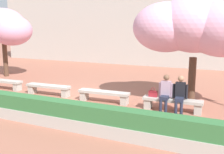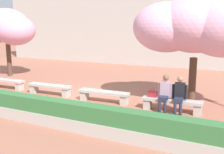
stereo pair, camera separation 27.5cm
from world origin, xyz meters
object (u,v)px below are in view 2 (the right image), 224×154
object	(u,v)px
stone_bench_west_end	(5,82)
person_seated_left	(165,92)
handbag	(152,93)
cherry_tree_secondary	(6,27)
cherry_tree_main	(196,26)
stone_bench_near_east	(172,103)
stone_bench_center	(104,94)
person_seated_right	(179,93)
stone_bench_near_west	(49,88)

from	to	relation	value
stone_bench_west_end	person_seated_left	size ratio (longest dim) A/B	1.62
stone_bench_west_end	handbag	distance (m)	7.39
person_seated_left	cherry_tree_secondary	xyz separation A→B (m)	(-10.41, 2.62, 2.24)
handbag	person_seated_left	bearing A→B (deg)	-4.95
stone_bench_west_end	cherry_tree_main	size ratio (longest dim) A/B	0.45
stone_bench_near_east	handbag	bearing A→B (deg)	-178.84
stone_bench_center	person_seated_right	world-z (taller)	person_seated_right
person_seated_left	person_seated_right	world-z (taller)	same
handbag	cherry_tree_main	xyz separation A→B (m)	(1.21, 1.13, 2.38)
person_seated_right	handbag	distance (m)	0.97
stone_bench_near_west	cherry_tree_main	size ratio (longest dim) A/B	0.45
stone_bench_center	handbag	distance (m)	2.01
cherry_tree_secondary	stone_bench_west_end	bearing A→B (deg)	-45.01
person_seated_left	stone_bench_west_end	bearing A→B (deg)	179.61
cherry_tree_main	stone_bench_near_west	bearing A→B (deg)	-169.30
stone_bench_near_east	handbag	xyz separation A→B (m)	(-0.70, -0.01, 0.27)
cherry_tree_main	cherry_tree_secondary	bearing A→B (deg)	172.57
stone_bench_west_end	person_seated_left	distance (m)	7.85
stone_bench_near_west	handbag	world-z (taller)	handbag
stone_bench_near_west	cherry_tree_main	distance (m)	6.56
person_seated_left	cherry_tree_main	distance (m)	2.65
person_seated_right	handbag	size ratio (longest dim) A/B	3.81
stone_bench_west_end	cherry_tree_main	world-z (taller)	cherry_tree_main
stone_bench_near_west	stone_bench_center	size ratio (longest dim) A/B	1.00
stone_bench_center	person_seated_left	bearing A→B (deg)	-1.25
stone_bench_near_west	cherry_tree_secondary	xyz separation A→B (m)	(-5.26, 2.57, 2.62)
cherry_tree_main	cherry_tree_secondary	size ratio (longest dim) A/B	1.15
stone_bench_west_end	stone_bench_near_east	xyz separation A→B (m)	(8.09, 0.00, 0.00)
stone_bench_center	handbag	bearing A→B (deg)	-0.41
handbag	cherry_tree_main	size ratio (longest dim) A/B	0.07
stone_bench_center	stone_bench_near_east	world-z (taller)	same
stone_bench_near_west	stone_bench_near_east	xyz separation A→B (m)	(5.39, 0.00, 0.00)
person_seated_left	stone_bench_near_west	bearing A→B (deg)	179.40
stone_bench_west_end	person_seated_right	world-z (taller)	person_seated_right
handbag	person_seated_right	bearing A→B (deg)	-2.33
person_seated_left	cherry_tree_main	world-z (taller)	cherry_tree_main
stone_bench_near_west	handbag	distance (m)	4.70
stone_bench_near_east	person_seated_left	distance (m)	0.46
stone_bench_west_end	person_seated_right	bearing A→B (deg)	-0.37
stone_bench_near_west	person_seated_right	xyz separation A→B (m)	(5.65, -0.05, 0.39)
stone_bench_near_west	person_seated_left	size ratio (longest dim) A/B	1.62
stone_bench_near_west	stone_bench_center	xyz separation A→B (m)	(2.70, 0.00, 0.00)
stone_bench_west_end	stone_bench_near_west	distance (m)	2.70
person_seated_right	person_seated_left	bearing A→B (deg)	-179.97
stone_bench_near_east	cherry_tree_main	xyz separation A→B (m)	(0.51, 1.11, 2.64)
stone_bench_center	cherry_tree_main	distance (m)	4.30
stone_bench_center	person_seated_left	world-z (taller)	person_seated_left
stone_bench_near_west	cherry_tree_secondary	world-z (taller)	cherry_tree_secondary
stone_bench_west_end	stone_bench_near_east	bearing A→B (deg)	0.00
stone_bench_west_end	cherry_tree_secondary	bearing A→B (deg)	134.99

